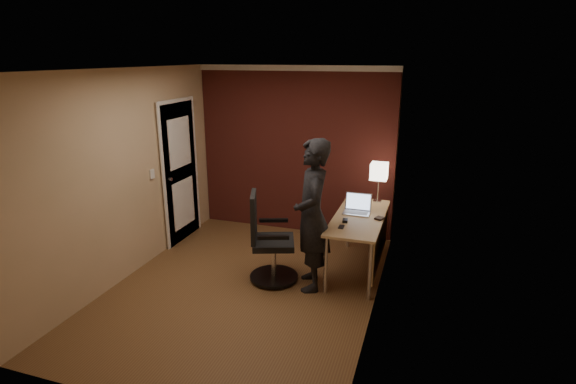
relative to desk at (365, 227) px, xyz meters
The scene contains 9 objects.
room 1.84m from the desk, 155.52° to the left, with size 4.00×4.00×4.00m.
desk is the anchor object (origin of this frame).
desk_lamp 0.86m from the desk, 84.54° to the left, with size 0.22×0.22×0.54m.
laptop 0.27m from the desk, 130.85° to the left, with size 0.33×0.26×0.23m.
mouse 0.35m from the desk, 128.89° to the right, with size 0.06×0.10×0.03m, color black.
phone 0.50m from the desk, 115.58° to the right, with size 0.06×0.12×0.01m, color black.
wallet 0.23m from the desk, ahead, with size 0.09×0.11×0.02m, color black.
office_chair 1.22m from the desk, 150.52° to the right, with size 0.62×0.68×1.08m.
person 0.83m from the desk, 132.28° to the right, with size 0.65×0.42×1.77m, color black.
Camera 1 is at (1.96, -4.38, 2.64)m, focal length 28.00 mm.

